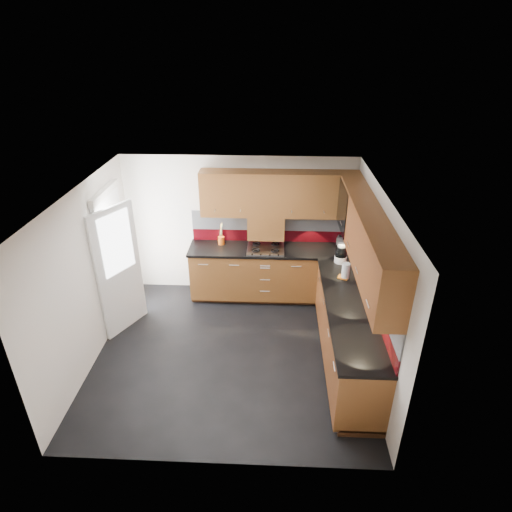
{
  "coord_description": "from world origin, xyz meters",
  "views": [
    {
      "loc": [
        0.58,
        -4.8,
        4.11
      ],
      "look_at": [
        0.33,
        0.65,
        1.24
      ],
      "focal_mm": 30.0,
      "sensor_mm": 36.0,
      "label": 1
    }
  ],
  "objects_px": {
    "gas_hob": "(266,248)",
    "toaster": "(344,242)",
    "food_processor": "(341,254)",
    "utensil_pot": "(221,239)"
  },
  "relations": [
    {
      "from": "toaster",
      "to": "food_processor",
      "type": "xyz_separation_m",
      "value": [
        -0.13,
        -0.54,
        0.06
      ]
    },
    {
      "from": "toaster",
      "to": "food_processor",
      "type": "distance_m",
      "value": 0.56
    },
    {
      "from": "food_processor",
      "to": "gas_hob",
      "type": "bearing_deg",
      "value": 161.59
    },
    {
      "from": "utensil_pot",
      "to": "food_processor",
      "type": "bearing_deg",
      "value": -15.94
    },
    {
      "from": "gas_hob",
      "to": "toaster",
      "type": "xyz_separation_m",
      "value": [
        1.3,
        0.15,
        0.07
      ]
    },
    {
      "from": "toaster",
      "to": "food_processor",
      "type": "bearing_deg",
      "value": -103.67
    },
    {
      "from": "utensil_pot",
      "to": "toaster",
      "type": "bearing_deg",
      "value": -0.15
    },
    {
      "from": "utensil_pot",
      "to": "food_processor",
      "type": "distance_m",
      "value": 2.0
    },
    {
      "from": "gas_hob",
      "to": "utensil_pot",
      "type": "relative_size",
      "value": 1.56
    },
    {
      "from": "gas_hob",
      "to": "toaster",
      "type": "bearing_deg",
      "value": 6.74
    }
  ]
}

